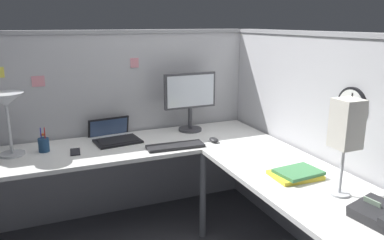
% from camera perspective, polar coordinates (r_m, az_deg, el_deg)
% --- Properties ---
extents(cubicle_wall_back, '(2.57, 0.12, 1.58)m').
position_cam_1_polar(cubicle_wall_back, '(3.27, -11.91, -0.63)').
color(cubicle_wall_back, '#B2B2B7').
rests_on(cubicle_wall_back, ground).
extents(cubicle_wall_right, '(0.12, 2.37, 1.58)m').
position_cam_1_polar(cubicle_wall_right, '(2.80, 18.83, -3.69)').
color(cubicle_wall_right, '#B2B2B7').
rests_on(cubicle_wall_right, ground).
extents(desk, '(2.35, 2.15, 0.73)m').
position_cam_1_polar(desk, '(2.54, -2.71, -8.74)').
color(desk, white).
rests_on(desk, ground).
extents(monitor, '(0.46, 0.20, 0.50)m').
position_cam_1_polar(monitor, '(3.17, -0.28, 3.49)').
color(monitor, '#38383D').
rests_on(monitor, desk).
extents(laptop, '(0.38, 0.42, 0.22)m').
position_cam_1_polar(laptop, '(3.06, -11.85, -2.41)').
color(laptop, black).
rests_on(laptop, desk).
extents(keyboard, '(0.44, 0.16, 0.02)m').
position_cam_1_polar(keyboard, '(2.80, -2.55, -3.99)').
color(keyboard, '#232326').
rests_on(keyboard, desk).
extents(computer_mouse, '(0.06, 0.10, 0.03)m').
position_cam_1_polar(computer_mouse, '(2.93, 3.34, -3.05)').
color(computer_mouse, '#232326').
rests_on(computer_mouse, desk).
extents(desk_lamp_dome, '(0.24, 0.24, 0.44)m').
position_cam_1_polar(desk_lamp_dome, '(2.85, -26.50, 2.09)').
color(desk_lamp_dome, '#B7BABF').
rests_on(desk_lamp_dome, desk).
extents(pen_cup, '(0.08, 0.08, 0.18)m').
position_cam_1_polar(pen_cup, '(2.91, -21.67, -3.51)').
color(pen_cup, navy).
rests_on(pen_cup, desk).
extents(cell_phone, '(0.08, 0.15, 0.01)m').
position_cam_1_polar(cell_phone, '(2.83, -17.39, -4.66)').
color(cell_phone, black).
rests_on(cell_phone, desk).
extents(office_phone, '(0.21, 0.22, 0.11)m').
position_cam_1_polar(office_phone, '(2.01, 26.56, -12.73)').
color(office_phone, '#232326').
rests_on(office_phone, desk).
extents(book_stack, '(0.30, 0.23, 0.04)m').
position_cam_1_polar(book_stack, '(2.37, 15.65, -7.90)').
color(book_stack, yellow).
rests_on(book_stack, desk).
extents(desk_lamp_paper, '(0.13, 0.13, 0.53)m').
position_cam_1_polar(desk_lamp_paper, '(2.10, 22.50, -0.94)').
color(desk_lamp_paper, '#B7BABF').
rests_on(desk_lamp_paper, desk).
extents(wall_clock, '(0.04, 0.22, 0.22)m').
position_cam_1_polar(wall_clock, '(2.46, 23.24, 2.12)').
color(wall_clock, black).
extents(pinned_note_leftmost, '(0.07, 0.00, 0.08)m').
position_cam_1_polar(pinned_note_leftmost, '(3.16, -8.76, 8.61)').
color(pinned_note_leftmost, pink).
extents(pinned_note_middle, '(0.09, 0.00, 0.08)m').
position_cam_1_polar(pinned_note_middle, '(3.08, -22.40, 5.47)').
color(pinned_note_middle, pink).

